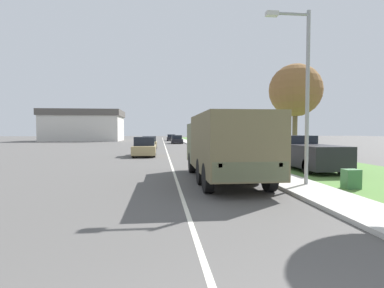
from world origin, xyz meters
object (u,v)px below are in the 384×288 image
Objects in this scene: pickup_truck at (305,153)px; lamp_post at (302,80)px; car_nearest_ahead at (145,147)px; car_fourth_ahead at (171,138)px; car_third_ahead at (177,140)px; car_second_ahead at (149,143)px; military_truck at (225,144)px.

lamp_post is (-2.70, -5.05, 3.07)m from pickup_truck.
lamp_post is at bearing -118.14° from pickup_truck.
car_nearest_ahead is 0.90× the size of car_fourth_ahead.
car_second_ahead is at bearing -107.17° from car_third_ahead.
car_second_ahead is at bearing -97.54° from car_fourth_ahead.
car_third_ahead is (4.14, 25.45, -0.08)m from car_nearest_ahead.
car_nearest_ahead reaches higher than car_third_ahead.
car_nearest_ahead is 0.91× the size of car_second_ahead.
lamp_post is (2.39, -40.38, 3.33)m from car_third_ahead.
car_second_ahead is at bearing 90.12° from car_nearest_ahead.
car_third_ahead is (4.17, 13.49, -0.03)m from car_second_ahead.
lamp_post reaches higher than car_nearest_ahead.
military_truck reaches higher than car_second_ahead.
car_third_ahead is at bearing 80.75° from car_nearest_ahead.
car_nearest_ahead reaches higher than car_fourth_ahead.
military_truck is at bearing -73.16° from car_nearest_ahead.
car_fourth_ahead is at bearing 92.85° from lamp_post.
car_fourth_ahead is 50.79m from pickup_truck.
car_nearest_ahead is 0.75× the size of pickup_truck.
military_truck is at bearing -90.20° from car_third_ahead.
car_fourth_ahead is at bearing 96.18° from pickup_truck.
military_truck is at bearing 146.23° from lamp_post.
pickup_truck is 0.88× the size of lamp_post.
lamp_post is (2.76, -55.55, 3.34)m from car_fourth_ahead.
car_fourth_ahead is at bearing 82.46° from car_second_ahead.
pickup_truck is at bearing -81.80° from car_third_ahead.
lamp_post reaches higher than car_fourth_ahead.
car_second_ahead reaches higher than car_fourth_ahead.
car_fourth_ahead is at bearing 84.70° from car_nearest_ahead.
lamp_post is at bearing -33.77° from military_truck.
car_fourth_ahead is 0.84× the size of pickup_truck.
pickup_truck is (5.09, -35.33, 0.26)m from car_third_ahead.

